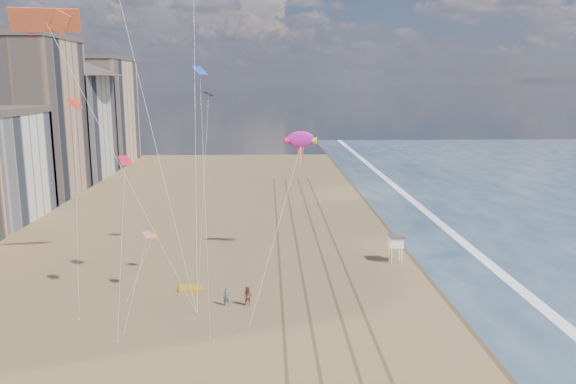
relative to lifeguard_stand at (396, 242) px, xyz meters
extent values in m
plane|color=#42301E|center=(6.58, 8.78, -2.47)|extent=(260.00, 260.00, 0.00)
plane|color=white|center=(10.78, 8.78, -2.47)|extent=(260.00, 260.00, 0.00)
cube|color=brown|center=(-13.62, -1.22, -2.47)|extent=(0.28, 120.00, 0.01)
cube|color=brown|center=(-11.22, -1.22, -2.47)|extent=(0.28, 120.00, 0.01)
cube|color=brown|center=(-8.42, -1.22, -2.47)|extent=(0.28, 120.00, 0.01)
cube|color=brown|center=(-6.22, -1.22, -2.47)|extent=(0.28, 120.00, 0.01)
cube|color=tan|center=(-58.42, 40.78, 11.53)|extent=(16.00, 20.00, 28.00)
cube|color=#473D38|center=(-58.42, 40.78, 26.03)|extent=(16.32, 20.40, 1.00)
cube|color=#BCB2A3|center=(-57.92, 60.78, 8.53)|extent=(15.00, 22.00, 22.00)
cone|color=#473D38|center=(-57.92, 60.78, 21.73)|extent=(34.22, 34.22, 4.40)
cube|color=tan|center=(-58.42, 82.78, 10.53)|extent=(16.00, 24.00, 26.00)
cube|color=#473D38|center=(-58.42, 82.78, 24.03)|extent=(16.32, 24.48, 1.00)
cylinder|color=white|center=(-0.59, -0.59, -1.58)|extent=(0.12, 0.12, 1.78)
cylinder|color=white|center=(0.59, -0.59, -1.58)|extent=(0.12, 0.12, 1.78)
cylinder|color=white|center=(-0.59, 0.59, -1.58)|extent=(0.12, 0.12, 1.78)
cylinder|color=white|center=(0.59, 0.59, -1.58)|extent=(0.12, 0.12, 1.78)
cube|color=white|center=(0.00, 0.00, -0.55)|extent=(1.58, 1.58, 0.12)
cube|color=white|center=(0.00, 0.00, 0.04)|extent=(1.48, 1.48, 1.09)
cube|color=#473D38|center=(0.00, 0.00, 0.69)|extent=(1.78, 1.78, 0.10)
cube|color=orange|center=(-22.85, -8.08, -2.34)|extent=(2.39, 1.59, 0.26)
ellipsoid|color=#AF1B8D|center=(-11.01, 3.39, 11.65)|extent=(3.82, 0.72, 2.27)
cone|color=red|center=(-12.37, 3.39, 11.48)|extent=(1.02, 0.85, 0.85)
cone|color=#D4E918|center=(-9.64, 3.39, 11.48)|extent=(1.02, 0.85, 0.85)
cylinder|color=silver|center=(-13.79, -6.81, 4.16)|extent=(0.03, 0.03, 24.96)
imported|color=slate|center=(-18.86, -12.39, -1.59)|extent=(0.67, 0.47, 1.77)
imported|color=brown|center=(-16.85, -12.54, -1.52)|extent=(1.13, 1.02, 1.92)
cube|color=#D3532F|center=(-32.98, -14.22, 23.25)|extent=(5.54, 1.82, 1.88)
plane|color=red|center=(-28.03, -10.70, 11.19)|extent=(1.70, 1.65, 0.77)
plane|color=orange|center=(-27.69, -1.78, 1.53)|extent=(1.14, 1.19, 0.44)
plane|color=red|center=(-33.13, -8.11, 16.29)|extent=(1.70, 1.77, 0.79)
plane|color=black|center=(-21.66, 3.52, 16.90)|extent=(1.58, 1.63, 0.50)
plane|color=blue|center=(-21.05, -9.71, 19.34)|extent=(1.74, 1.77, 0.80)
plane|color=#E75978|center=(-26.89, -8.13, 3.38)|extent=(1.34, 1.33, 0.51)
camera|label=1|loc=(-14.85, -62.45, 18.34)|focal=35.00mm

